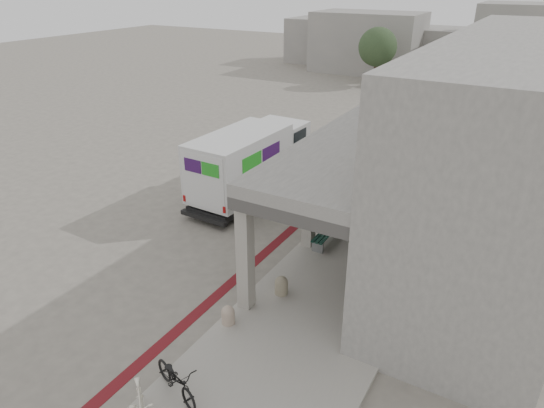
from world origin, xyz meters
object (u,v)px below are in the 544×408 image
Objects in this scene: bicycle_black at (176,379)px; utility_cabinet at (393,248)px; fedex_truck at (252,161)px; bench at (327,234)px.

utility_cabinet is at bearing 3.01° from bicycle_black.
utility_cabinet is (6.97, -2.43, -0.95)m from fedex_truck.
fedex_truck is 3.71× the size of bench.
fedex_truck reaches higher than bench.
utility_cabinet reaches higher than bench.
utility_cabinet is at bearing -3.39° from bench.
fedex_truck is 11.31m from bicycle_black.
bench is 7.99m from bicycle_black.
utility_cabinet is at bearing -17.15° from fedex_truck.
utility_cabinet is 0.61× the size of bicycle_black.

